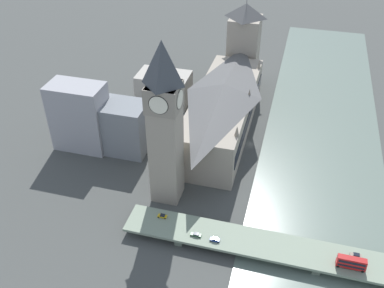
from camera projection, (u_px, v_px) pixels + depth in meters
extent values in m
plane|color=#424442|center=(251.00, 144.00, 228.93)|extent=(600.00, 600.00, 0.00)
cube|color=slate|center=(321.00, 155.00, 221.05)|extent=(61.20, 360.00, 0.30)
cube|color=gray|center=(223.00, 113.00, 231.95)|extent=(28.85, 94.63, 23.71)
cube|color=black|center=(250.00, 115.00, 228.15)|extent=(0.40, 87.06, 7.11)
pyramid|color=#4C4C4C|center=(224.00, 89.00, 223.26)|extent=(28.27, 92.73, 5.91)
cone|color=gray|center=(259.00, 64.00, 248.78)|extent=(2.20, 2.20, 5.00)
cone|color=gray|center=(250.00, 93.00, 220.67)|extent=(2.20, 2.20, 5.00)
cone|color=gray|center=(237.00, 131.00, 192.57)|extent=(2.20, 2.20, 5.00)
cube|color=gray|center=(166.00, 145.00, 180.12)|extent=(12.22, 12.22, 56.98)
cube|color=gray|center=(164.00, 97.00, 166.64)|extent=(12.95, 12.95, 10.99)
cylinder|color=black|center=(179.00, 99.00, 165.30)|extent=(0.50, 8.08, 8.08)
cylinder|color=silver|center=(179.00, 99.00, 165.27)|extent=(0.62, 7.48, 7.48)
cylinder|color=black|center=(149.00, 95.00, 167.98)|extent=(0.50, 8.08, 8.08)
cylinder|color=silver|center=(148.00, 95.00, 168.00)|extent=(0.62, 7.48, 7.48)
cylinder|color=black|center=(169.00, 90.00, 171.55)|extent=(8.08, 0.50, 8.08)
cylinder|color=silver|center=(169.00, 89.00, 171.65)|extent=(7.48, 0.62, 7.48)
cylinder|color=black|center=(159.00, 105.00, 161.73)|extent=(8.08, 0.50, 8.08)
cylinder|color=silver|center=(158.00, 105.00, 161.63)|extent=(7.48, 0.62, 7.48)
pyramid|color=#383D42|center=(162.00, 63.00, 158.15)|extent=(12.46, 12.46, 17.96)
cube|color=gray|center=(243.00, 51.00, 273.46)|extent=(18.98, 18.98, 44.23)
pyramid|color=#4C4C4C|center=(246.00, 10.00, 257.99)|extent=(18.98, 18.98, 8.54)
cylinder|color=#333338|center=(247.00, 0.00, 254.31)|extent=(0.30, 0.30, 4.00)
cube|color=#5D6A59|center=(317.00, 260.00, 164.66)|extent=(3.00, 12.73, 3.31)
cube|color=#5D6A59|center=(182.00, 232.00, 176.17)|extent=(3.00, 12.73, 3.31)
cube|color=gray|center=(318.00, 256.00, 163.34)|extent=(154.40, 14.98, 1.20)
cube|color=red|center=(351.00, 265.00, 157.39)|extent=(10.58, 2.59, 2.04)
cube|color=black|center=(351.00, 264.00, 157.15)|extent=(9.52, 2.65, 0.90)
cube|color=red|center=(352.00, 261.00, 156.09)|extent=(10.37, 2.59, 2.39)
cube|color=black|center=(352.00, 261.00, 156.02)|extent=(9.52, 2.65, 1.15)
cube|color=#A01515|center=(353.00, 259.00, 155.34)|extent=(10.27, 2.46, 0.16)
cylinder|color=black|center=(338.00, 261.00, 159.79)|extent=(1.11, 0.28, 1.11)
cylinder|color=black|center=(338.00, 266.00, 157.93)|extent=(1.11, 0.28, 1.11)
cylinder|color=black|center=(362.00, 266.00, 157.93)|extent=(1.11, 0.28, 1.11)
cylinder|color=black|center=(362.00, 271.00, 156.08)|extent=(1.11, 0.28, 1.11)
cube|color=gold|center=(162.00, 216.00, 178.76)|extent=(3.80, 1.77, 0.60)
cube|color=black|center=(163.00, 215.00, 178.43)|extent=(1.98, 1.59, 0.46)
cylinder|color=black|center=(160.00, 214.00, 179.81)|extent=(0.68, 0.22, 0.68)
cylinder|color=black|center=(159.00, 217.00, 178.57)|extent=(0.68, 0.22, 0.68)
cylinder|color=black|center=(166.00, 216.00, 179.20)|extent=(0.68, 0.22, 0.68)
cylinder|color=black|center=(165.00, 218.00, 177.96)|extent=(0.68, 0.22, 0.68)
cube|color=slate|center=(356.00, 255.00, 161.98)|extent=(4.36, 1.74, 0.67)
cube|color=black|center=(357.00, 255.00, 161.63)|extent=(2.27, 1.57, 0.42)
cylinder|color=black|center=(351.00, 253.00, 163.08)|extent=(0.70, 0.22, 0.70)
cylinder|color=black|center=(351.00, 256.00, 161.86)|extent=(0.70, 0.22, 0.70)
cylinder|color=black|center=(360.00, 255.00, 162.37)|extent=(0.70, 0.22, 0.70)
cylinder|color=black|center=(360.00, 258.00, 161.15)|extent=(0.70, 0.22, 0.70)
cube|color=navy|center=(215.00, 240.00, 168.31)|extent=(3.91, 1.74, 0.64)
cube|color=black|center=(215.00, 239.00, 167.93)|extent=(2.04, 1.57, 0.57)
cylinder|color=black|center=(212.00, 238.00, 169.38)|extent=(0.64, 0.22, 0.64)
cylinder|color=black|center=(211.00, 241.00, 168.16)|extent=(0.64, 0.22, 0.64)
cylinder|color=black|center=(219.00, 239.00, 168.74)|extent=(0.64, 0.22, 0.64)
cylinder|color=black|center=(218.00, 242.00, 167.51)|extent=(0.64, 0.22, 0.64)
cube|color=#2D5638|center=(196.00, 235.00, 170.45)|extent=(4.40, 1.72, 0.56)
cube|color=black|center=(196.00, 234.00, 170.12)|extent=(2.29, 1.55, 0.48)
cylinder|color=black|center=(192.00, 233.00, 171.55)|extent=(0.61, 0.22, 0.61)
cylinder|color=black|center=(191.00, 236.00, 170.34)|extent=(0.61, 0.22, 0.61)
cylinder|color=black|center=(201.00, 235.00, 170.80)|extent=(0.61, 0.22, 0.61)
cylinder|color=black|center=(200.00, 237.00, 169.59)|extent=(0.61, 0.22, 0.61)
cube|color=#939399|center=(80.00, 117.00, 217.76)|extent=(27.86, 16.00, 35.95)
cube|color=slate|center=(119.00, 127.00, 218.64)|extent=(30.08, 18.53, 26.75)
cube|color=#A39E93|center=(164.00, 88.00, 260.11)|extent=(31.24, 19.42, 18.78)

